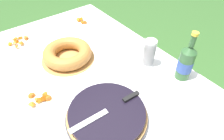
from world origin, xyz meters
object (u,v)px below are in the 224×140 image
(berry_tart, at_px, (107,115))
(snack_plate_far, at_px, (42,99))
(snack_plate_left, at_px, (18,43))
(bundt_cake, at_px, (67,54))
(serving_knife, at_px, (112,107))
(snack_plate_near, at_px, (81,21))
(cup_stack, at_px, (149,53))
(cider_bottle_green, at_px, (186,62))

(berry_tart, xyz_separation_m, snack_plate_far, (-0.29, -0.20, -0.02))
(snack_plate_left, bearing_deg, bundt_cake, 29.23)
(serving_knife, relative_size, snack_plate_near, 1.80)
(cup_stack, relative_size, cider_bottle_green, 0.59)
(berry_tart, bearing_deg, cider_bottle_green, 86.55)
(cider_bottle_green, distance_m, snack_plate_near, 0.91)
(berry_tart, distance_m, cider_bottle_green, 0.52)
(cup_stack, bearing_deg, snack_plate_near, -174.81)
(berry_tart, height_order, bundt_cake, bundt_cake)
(snack_plate_near, height_order, snack_plate_left, snack_plate_left)
(cider_bottle_green, bearing_deg, berry_tart, -93.45)
(cup_stack, height_order, snack_plate_near, cup_stack)
(berry_tart, bearing_deg, snack_plate_near, 156.81)
(bundt_cake, height_order, snack_plate_left, bundt_cake)
(cup_stack, xyz_separation_m, snack_plate_near, (-0.70, -0.06, -0.08))
(snack_plate_near, bearing_deg, snack_plate_left, -90.62)
(bundt_cake, height_order, snack_plate_far, bundt_cake)
(snack_plate_near, relative_size, snack_plate_far, 1.00)
(berry_tart, distance_m, snack_plate_far, 0.35)
(bundt_cake, height_order, cider_bottle_green, cider_bottle_green)
(cider_bottle_green, relative_size, snack_plate_near, 1.43)
(serving_knife, xyz_separation_m, snack_plate_far, (-0.29, -0.23, -0.05))
(cider_bottle_green, bearing_deg, snack_plate_far, -114.17)
(berry_tart, xyz_separation_m, serving_knife, (0.00, 0.03, 0.04))
(berry_tart, relative_size, snack_plate_far, 1.88)
(bundt_cake, distance_m, cup_stack, 0.51)
(serving_knife, relative_size, snack_plate_left, 1.57)
(cup_stack, bearing_deg, bundt_cake, -133.19)
(bundt_cake, bearing_deg, snack_plate_left, -150.77)
(bundt_cake, xyz_separation_m, snack_plate_far, (0.22, -0.27, -0.03))
(berry_tart, distance_m, bundt_cake, 0.52)
(cider_bottle_green, bearing_deg, bundt_cake, -140.59)
(snack_plate_left, bearing_deg, cup_stack, 38.95)
(bundt_cake, height_order, snack_plate_near, bundt_cake)
(serving_knife, distance_m, snack_plate_near, 0.93)
(serving_knife, relative_size, snack_plate_far, 1.81)
(cider_bottle_green, xyz_separation_m, snack_plate_near, (-0.89, -0.14, -0.10))
(snack_plate_far, bearing_deg, berry_tart, 34.98)
(cup_stack, bearing_deg, serving_knife, -67.45)
(bundt_cake, relative_size, cider_bottle_green, 1.12)
(snack_plate_near, relative_size, snack_plate_left, 0.87)
(berry_tart, xyz_separation_m, snack_plate_near, (-0.86, 0.37, -0.02))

